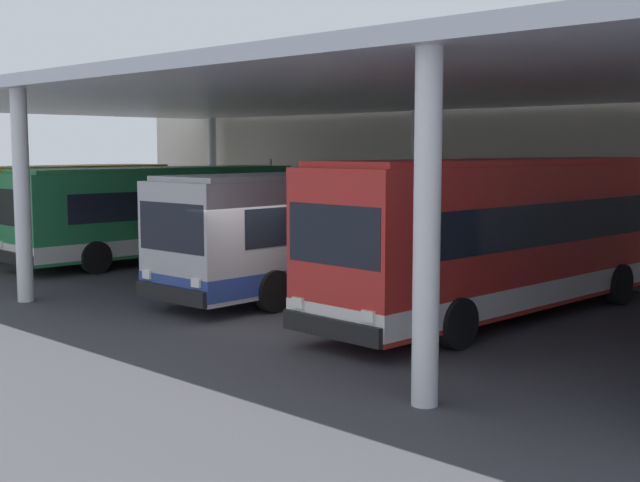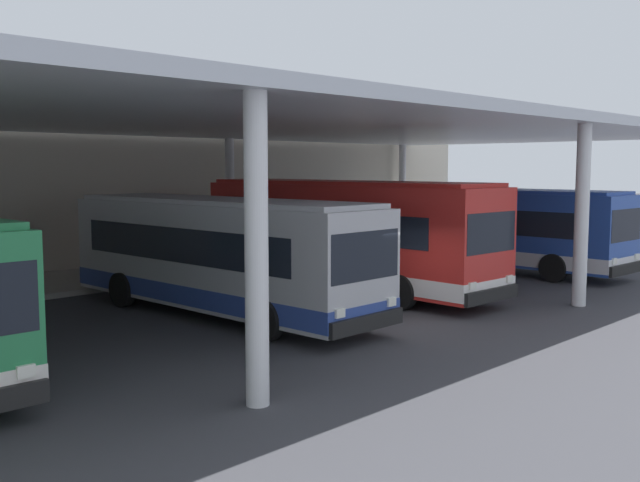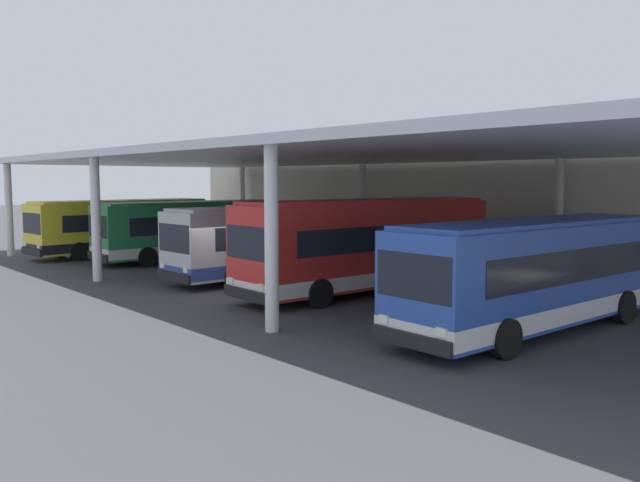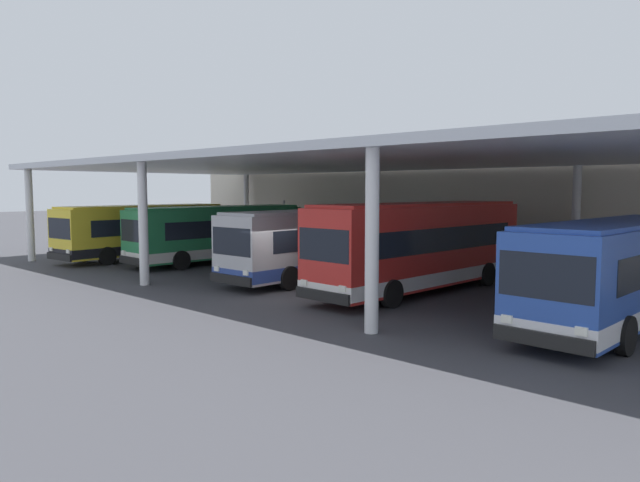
{
  "view_description": "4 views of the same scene",
  "coord_description": "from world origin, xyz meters",
  "px_view_note": "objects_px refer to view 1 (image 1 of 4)",
  "views": [
    {
      "loc": [
        13.42,
        -12.34,
        3.81
      ],
      "look_at": [
        -1.37,
        3.14,
        1.43
      ],
      "focal_mm": 47.01,
      "sensor_mm": 36.0,
      "label": 1
    },
    {
      "loc": [
        -14.02,
        -11.58,
        4.02
      ],
      "look_at": [
        0.9,
        2.87,
        1.9
      ],
      "focal_mm": 40.78,
      "sensor_mm": 36.0,
      "label": 2
    },
    {
      "loc": [
        20.55,
        -13.37,
        4.27
      ],
      "look_at": [
        1.09,
        3.79,
        1.84
      ],
      "focal_mm": 36.08,
      "sensor_mm": 36.0,
      "label": 3
    },
    {
      "loc": [
        16.23,
        -15.46,
        4.09
      ],
      "look_at": [
        -2.87,
        5.04,
        1.61
      ],
      "focal_mm": 32.63,
      "sensor_mm": 36.0,
      "label": 4
    }
  ],
  "objects_px": {
    "trash_bin": "(534,245)",
    "banner_sign": "(271,193)",
    "bus_far_bay": "(506,235)",
    "bus_nearest_bay": "(42,207)",
    "bus_second_bay": "(161,212)",
    "bench_waiting": "(599,252)",
    "bus_middle_bay": "(328,229)"
  },
  "relations": [
    {
      "from": "bus_far_bay",
      "to": "bench_waiting",
      "type": "relative_size",
      "value": 6.34
    },
    {
      "from": "bench_waiting",
      "to": "trash_bin",
      "type": "relative_size",
      "value": 1.84
    },
    {
      "from": "bus_middle_bay",
      "to": "bus_far_bay",
      "type": "distance_m",
      "value": 5.34
    },
    {
      "from": "banner_sign",
      "to": "bus_far_bay",
      "type": "bearing_deg",
      "value": -23.94
    },
    {
      "from": "banner_sign",
      "to": "trash_bin",
      "type": "bearing_deg",
      "value": 5.9
    },
    {
      "from": "bench_waiting",
      "to": "trash_bin",
      "type": "xyz_separation_m",
      "value": [
        -2.37,
        0.3,
        0.01
      ]
    },
    {
      "from": "bus_second_bay",
      "to": "trash_bin",
      "type": "bearing_deg",
      "value": 37.82
    },
    {
      "from": "bus_far_bay",
      "to": "bus_second_bay",
      "type": "bearing_deg",
      "value": 179.17
    },
    {
      "from": "bus_middle_bay",
      "to": "trash_bin",
      "type": "bearing_deg",
      "value": 78.56
    },
    {
      "from": "bus_middle_bay",
      "to": "bus_far_bay",
      "type": "height_order",
      "value": "bus_far_bay"
    },
    {
      "from": "bus_nearest_bay",
      "to": "trash_bin",
      "type": "relative_size",
      "value": 10.9
    },
    {
      "from": "trash_bin",
      "to": "banner_sign",
      "type": "relative_size",
      "value": 0.31
    },
    {
      "from": "bus_nearest_bay",
      "to": "bus_far_bay",
      "type": "xyz_separation_m",
      "value": [
        18.44,
        1.57,
        0.19
      ]
    },
    {
      "from": "bench_waiting",
      "to": "bus_middle_bay",
      "type": "bearing_deg",
      "value": -117.2
    },
    {
      "from": "bus_nearest_bay",
      "to": "bus_second_bay",
      "type": "relative_size",
      "value": 1.01
    },
    {
      "from": "bus_far_bay",
      "to": "bench_waiting",
      "type": "distance_m",
      "value": 7.76
    },
    {
      "from": "bus_nearest_bay",
      "to": "bench_waiting",
      "type": "bearing_deg",
      "value": 28.05
    },
    {
      "from": "bus_middle_bay",
      "to": "trash_bin",
      "type": "height_order",
      "value": "bus_middle_bay"
    },
    {
      "from": "bus_second_bay",
      "to": "trash_bin",
      "type": "relative_size",
      "value": 10.81
    },
    {
      "from": "bus_second_bay",
      "to": "banner_sign",
      "type": "height_order",
      "value": "banner_sign"
    },
    {
      "from": "trash_bin",
      "to": "bench_waiting",
      "type": "bearing_deg",
      "value": -7.09
    },
    {
      "from": "bus_far_bay",
      "to": "trash_bin",
      "type": "height_order",
      "value": "bus_far_bay"
    },
    {
      "from": "bus_second_bay",
      "to": "bus_far_bay",
      "type": "xyz_separation_m",
      "value": [
        13.55,
        -0.2,
        0.19
      ]
    },
    {
      "from": "bus_middle_bay",
      "to": "bench_waiting",
      "type": "relative_size",
      "value": 5.87
    },
    {
      "from": "bus_nearest_bay",
      "to": "banner_sign",
      "type": "relative_size",
      "value": 3.34
    },
    {
      "from": "trash_bin",
      "to": "banner_sign",
      "type": "height_order",
      "value": "banner_sign"
    },
    {
      "from": "bus_second_bay",
      "to": "bus_far_bay",
      "type": "relative_size",
      "value": 0.93
    },
    {
      "from": "bus_second_bay",
      "to": "bus_middle_bay",
      "type": "distance_m",
      "value": 8.23
    },
    {
      "from": "trash_bin",
      "to": "banner_sign",
      "type": "bearing_deg",
      "value": -174.1
    },
    {
      "from": "trash_bin",
      "to": "bus_middle_bay",
      "type": "bearing_deg",
      "value": -101.44
    },
    {
      "from": "bus_nearest_bay",
      "to": "trash_bin",
      "type": "height_order",
      "value": "bus_nearest_bay"
    },
    {
      "from": "trash_bin",
      "to": "banner_sign",
      "type": "xyz_separation_m",
      "value": [
        -11.34,
        -1.17,
        1.3
      ]
    }
  ]
}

